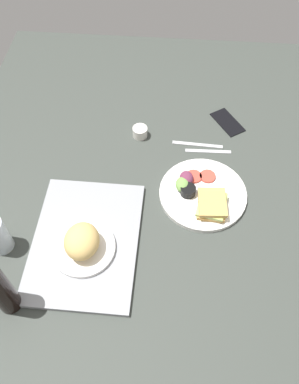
{
  "coord_description": "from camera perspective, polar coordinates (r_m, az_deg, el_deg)",
  "views": [
    {
      "loc": [
        -72.94,
        -3.03,
        111.71
      ],
      "look_at": [
        2.0,
        3.0,
        4.0
      ],
      "focal_mm": 36.82,
      "sensor_mm": 36.0,
      "label": 1
    }
  ],
  "objects": [
    {
      "name": "bread_plate_near",
      "position": [
        1.21,
        -9.71,
        -7.34
      ],
      "size": [
        19.87,
        19.87,
        9.8
      ],
      "color": "white",
      "rests_on": "serving_tray"
    },
    {
      "name": "serving_tray",
      "position": [
        1.27,
        -9.22,
        -7.03
      ],
      "size": [
        45.29,
        33.4,
        1.6
      ],
      "primitive_type": "cube",
      "rotation": [
        0.0,
        0.0,
        -0.01
      ],
      "color": "gray",
      "rests_on": "ground_plane"
    },
    {
      "name": "ground_plane",
      "position": [
        1.35,
        1.2,
        -2.12
      ],
      "size": [
        190.0,
        150.0,
        3.0
      ],
      "primitive_type": "cube",
      "color": "#383D38"
    },
    {
      "name": "knife",
      "position": [
        1.51,
        6.97,
        6.87
      ],
      "size": [
        2.33,
        19.05,
        0.5
      ],
      "primitive_type": "cube",
      "rotation": [
        0.0,
        0.0,
        1.52
      ],
      "color": "#B7B7BC",
      "rests_on": "ground_plane"
    },
    {
      "name": "cell_phone",
      "position": [
        1.61,
        11.24,
        9.94
      ],
      "size": [
        15.98,
        13.98,
        0.8
      ],
      "primitive_type": "cube",
      "rotation": [
        0.0,
        0.0,
        0.59
      ],
      "color": "black",
      "rests_on": "ground_plane"
    },
    {
      "name": "espresso_cup",
      "position": [
        1.52,
        -1.38,
        8.7
      ],
      "size": [
        5.6,
        5.6,
        4.0
      ],
      "primitive_type": "cylinder",
      "color": "silver",
      "rests_on": "ground_plane"
    },
    {
      "name": "soda_bottle",
      "position": [
        1.15,
        -20.84,
        -13.12
      ],
      "size": [
        6.4,
        6.4,
        21.35
      ],
      "primitive_type": "cylinder",
      "color": "black",
      "rests_on": "ground_plane"
    },
    {
      "name": "fork",
      "position": [
        1.49,
        8.49,
        5.9
      ],
      "size": [
        1.87,
        17.03,
        0.5
      ],
      "primitive_type": "cube",
      "rotation": [
        0.0,
        0.0,
        1.6
      ],
      "color": "#B7B7BC",
      "rests_on": "ground_plane"
    },
    {
      "name": "plate_with_salad",
      "position": [
        1.35,
        7.6,
        -0.26
      ],
      "size": [
        29.9,
        29.9,
        5.4
      ],
      "color": "white",
      "rests_on": "ground_plane"
    }
  ]
}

